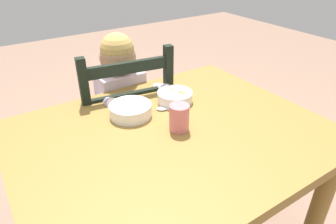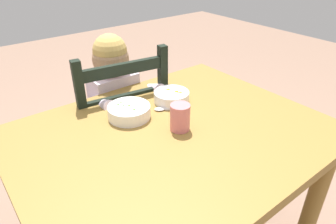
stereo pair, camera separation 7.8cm
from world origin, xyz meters
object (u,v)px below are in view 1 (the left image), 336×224
bowl_of_carrots (175,97)px  dining_table (173,156)px  drinking_cup (179,118)px  child_figure (124,99)px  spoon (167,109)px  bowl_of_peas (131,110)px  dining_chair (124,130)px

bowl_of_carrots → dining_table: bearing=-126.3°
drinking_cup → bowl_of_carrots: bearing=59.6°
child_figure → spoon: (0.04, -0.33, 0.09)m
bowl_of_peas → bowl_of_carrots: 0.21m
bowl_of_carrots → bowl_of_peas: bearing=180.0°
dining_table → bowl_of_peas: size_ratio=6.69×
dining_chair → child_figure: child_figure is taller
dining_table → child_figure: bearing=86.2°
child_figure → bowl_of_carrots: size_ratio=6.38×
dining_table → spoon: bearing=64.5°
dining_chair → bowl_of_carrots: (0.11, -0.30, 0.29)m
bowl_of_carrots → spoon: (-0.07, -0.04, -0.02)m
dining_chair → drinking_cup: dining_chair is taller
dining_table → drinking_cup: 0.16m
child_figure → drinking_cup: size_ratio=9.53×
bowl_of_carrots → child_figure: bearing=109.7°
child_figure → bowl_of_peas: size_ratio=5.77×
dining_table → child_figure: size_ratio=1.16×
dining_table → dining_chair: dining_chair is taller
spoon → dining_table: bearing=-115.5°
dining_table → dining_chair: size_ratio=1.21×
dining_table → bowl_of_carrots: bowl_of_carrots is taller
bowl_of_peas → spoon: size_ratio=1.29×
bowl_of_carrots → dining_chair: bearing=110.6°
child_figure → drinking_cup: bearing=-90.6°
dining_table → bowl_of_peas: bearing=111.4°
dining_table → dining_chair: 0.51m
bowl_of_carrots → spoon: 0.08m
dining_chair → bowl_of_carrots: 0.43m
bowl_of_carrots → drinking_cup: bearing=-120.4°
spoon → drinking_cup: size_ratio=1.28×
spoon → bowl_of_peas: bearing=164.5°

